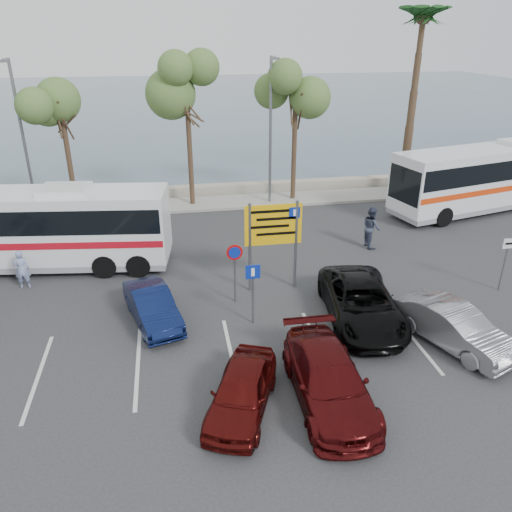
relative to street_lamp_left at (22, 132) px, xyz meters
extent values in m
plane|color=#2E2E31|center=(10.00, -13.52, -4.60)|extent=(120.00, 120.00, 0.00)
cube|color=#9C998E|center=(10.00, 0.48, -4.52)|extent=(44.00, 2.40, 0.15)
cube|color=tan|center=(10.00, 2.48, -4.30)|extent=(48.00, 0.80, 0.60)
plane|color=#42566A|center=(10.00, 46.48, -4.59)|extent=(140.00, 140.00, 0.00)
cylinder|color=#382619|center=(2.00, 0.48, -1.93)|extent=(0.28, 0.28, 5.04)
cylinder|color=#382619|center=(8.50, 0.48, -1.65)|extent=(0.28, 0.28, 5.60)
cylinder|color=#382619|center=(14.50, 0.48, -1.86)|extent=(0.28, 0.28, 5.18)
cylinder|color=#382619|center=(21.50, 0.48, 0.55)|extent=(0.48, 0.48, 10.00)
cylinder|color=slate|center=(0.00, 0.08, -0.45)|extent=(0.16, 0.16, 8.00)
cylinder|color=slate|center=(0.00, -0.37, 3.50)|extent=(0.12, 0.90, 0.12)
cube|color=slate|center=(0.00, -0.87, 3.45)|extent=(0.45, 0.25, 0.12)
cylinder|color=slate|center=(13.00, 0.08, -0.45)|extent=(0.16, 0.16, 8.00)
cylinder|color=slate|center=(13.00, -0.37, 3.50)|extent=(0.12, 0.90, 0.12)
cube|color=slate|center=(13.00, -0.87, 3.45)|extent=(0.45, 0.25, 0.12)
cylinder|color=slate|center=(10.10, -10.32, -2.80)|extent=(0.12, 0.12, 3.60)
cylinder|color=slate|center=(11.90, -10.32, -2.80)|extent=(0.12, 0.12, 3.60)
cube|color=#EEAF0C|center=(11.00, -10.32, -1.90)|extent=(2.20, 0.06, 1.60)
cube|color=#0C2699|center=(11.80, -10.36, -1.45)|extent=(0.42, 0.01, 0.42)
cylinder|color=slate|center=(9.40, -11.12, -3.50)|extent=(0.07, 0.07, 2.20)
cylinder|color=#B20C0C|center=(9.40, -11.15, -2.55)|extent=(0.60, 0.03, 0.60)
cylinder|color=slate|center=(9.80, -12.72, -3.50)|extent=(0.07, 0.07, 2.20)
cube|color=#0C2699|center=(9.80, -12.74, -2.60)|extent=(0.50, 0.03, 0.50)
cylinder|color=slate|center=(19.80, -12.02, -3.50)|extent=(0.07, 0.07, 2.20)
cube|color=white|center=(19.80, -12.04, -2.60)|extent=(0.50, 0.03, 0.40)
cube|color=white|center=(1.31, -6.65, -2.65)|extent=(11.76, 3.90, 2.84)
cube|color=black|center=(1.31, -6.65, -2.15)|extent=(11.53, 3.91, 1.01)
cube|color=#B60E1B|center=(1.31, -6.65, -3.11)|extent=(11.65, 3.91, 0.29)
cube|color=gray|center=(1.31, -6.65, -4.07)|extent=(11.64, 3.86, 0.53)
cube|color=white|center=(1.31, -6.65, -1.12)|extent=(2.10, 1.77, 0.23)
cube|color=white|center=(25.00, -3.02, -2.55)|extent=(12.41, 5.38, 2.99)
cube|color=black|center=(25.00, -3.02, -2.02)|extent=(12.18, 5.36, 1.06)
cube|color=red|center=(25.00, -3.02, -3.03)|extent=(12.30, 5.38, 0.30)
cube|color=gray|center=(25.00, -3.02, -4.04)|extent=(12.29, 5.32, 0.56)
cube|color=white|center=(25.00, -3.02, -0.94)|extent=(2.35, 2.05, 0.24)
imported|color=#0D1740|center=(6.36, -12.02, -3.99)|extent=(2.26, 3.90, 1.22)
imported|color=#490C0D|center=(11.16, -17.02, -3.92)|extent=(1.97, 4.70, 1.36)
imported|color=#4D0C0B|center=(8.76, -16.99, -3.98)|extent=(2.73, 3.92, 1.24)
imported|color=black|center=(13.56, -13.21, -3.89)|extent=(3.00, 5.39, 1.43)
imported|color=gray|center=(15.96, -15.15, -3.93)|extent=(2.85, 4.32, 1.35)
imported|color=#8697C3|center=(1.29, -8.52, -3.80)|extent=(0.61, 0.42, 1.60)
imported|color=#363C51|center=(16.41, -7.02, -3.62)|extent=(0.76, 0.96, 1.95)
camera|label=1|loc=(7.29, -27.49, 4.81)|focal=35.00mm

